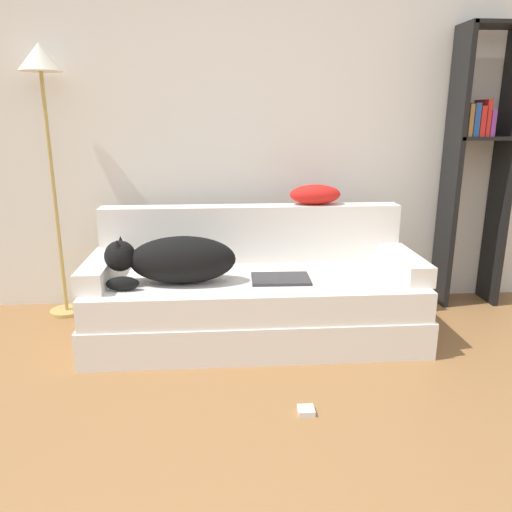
# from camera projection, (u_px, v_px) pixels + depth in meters

# --- Properties ---
(wall_back) EXTENTS (6.92, 0.06, 2.70)m
(wall_back) POSITION_uv_depth(u_px,v_px,m) (222.00, 111.00, 3.39)
(wall_back) COLOR silver
(wall_back) RESTS_ON ground_plane
(couch) EXTENTS (1.97, 0.80, 0.39)m
(couch) POSITION_uv_depth(u_px,v_px,m) (255.00, 307.00, 3.05)
(couch) COLOR silver
(couch) RESTS_ON ground_plane
(couch_backrest) EXTENTS (1.93, 0.15, 0.37)m
(couch_backrest) POSITION_uv_depth(u_px,v_px,m) (251.00, 234.00, 3.26)
(couch_backrest) COLOR silver
(couch_backrest) RESTS_ON couch
(couch_arm_left) EXTENTS (0.15, 0.61, 0.12)m
(couch_arm_left) POSITION_uv_depth(u_px,v_px,m) (99.00, 270.00, 2.91)
(couch_arm_left) COLOR silver
(couch_arm_left) RESTS_ON couch
(couch_arm_right) EXTENTS (0.15, 0.61, 0.12)m
(couch_arm_right) POSITION_uv_depth(u_px,v_px,m) (404.00, 263.00, 3.04)
(couch_arm_right) COLOR silver
(couch_arm_right) RESTS_ON couch
(dog) EXTENTS (0.74, 0.28, 0.27)m
(dog) POSITION_uv_depth(u_px,v_px,m) (174.00, 260.00, 2.83)
(dog) COLOR black
(dog) RESTS_ON couch
(laptop) EXTENTS (0.34, 0.24, 0.02)m
(laptop) POSITION_uv_depth(u_px,v_px,m) (281.00, 279.00, 2.91)
(laptop) COLOR #2D2D30
(laptop) RESTS_ON couch
(throw_pillow) EXTENTS (0.33, 0.18, 0.13)m
(throw_pillow) POSITION_uv_depth(u_px,v_px,m) (315.00, 195.00, 3.24)
(throw_pillow) COLOR red
(throw_pillow) RESTS_ON couch_backrest
(bookshelf) EXTENTS (0.41, 0.26, 1.90)m
(bookshelf) POSITION_uv_depth(u_px,v_px,m) (478.00, 156.00, 3.41)
(bookshelf) COLOR black
(bookshelf) RESTS_ON ground_plane
(floor_lamp) EXTENTS (0.26, 0.26, 1.75)m
(floor_lamp) POSITION_uv_depth(u_px,v_px,m) (43.00, 92.00, 3.08)
(floor_lamp) COLOR tan
(floor_lamp) RESTS_ON ground_plane
(power_adapter) EXTENTS (0.08, 0.08, 0.03)m
(power_adapter) POSITION_uv_depth(u_px,v_px,m) (306.00, 411.00, 2.29)
(power_adapter) COLOR silver
(power_adapter) RESTS_ON ground_plane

